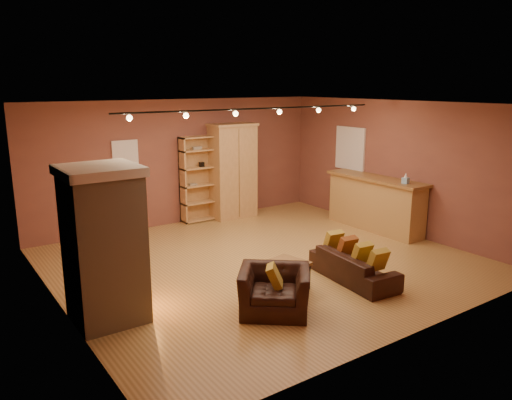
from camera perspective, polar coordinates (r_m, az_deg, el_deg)
floor at (r=9.08m, az=0.97°, el=-7.06°), size 7.00×7.00×0.00m
ceiling at (r=8.52m, az=1.04°, el=10.89°), size 7.00×7.00×0.00m
back_wall at (r=11.45m, az=-8.56°, el=4.31°), size 7.00×0.02×2.80m
left_wall at (r=7.28m, az=-22.00°, el=-1.66°), size 0.02×6.50×2.80m
right_wall at (r=11.07m, az=15.91°, el=3.65°), size 0.02×6.50×2.80m
fireplace at (r=6.92m, az=-16.91°, el=-4.93°), size 1.01×0.98×2.12m
back_window at (r=10.90m, az=-14.69°, el=4.38°), size 0.56×0.04×0.86m
bookcase at (r=11.57m, az=-6.79°, el=2.47°), size 0.81×0.31×1.98m
armoire at (r=11.82m, az=-2.68°, el=3.36°), size 1.10×0.63×2.23m
bar_counter at (r=11.20m, az=13.47°, el=-0.33°), size 0.65×2.43×1.16m
tissue_box at (r=10.52m, az=16.73°, el=2.30°), size 0.15×0.15×0.22m
right_window at (r=11.94m, az=10.71°, el=5.81°), size 0.05×0.90×1.00m
loveseat at (r=8.30m, az=11.12°, el=-6.82°), size 0.64×1.67×0.71m
armchair at (r=7.06m, az=2.13°, el=-9.48°), size 1.15×1.10×0.85m
coffee_table at (r=7.80m, az=3.47°, el=-7.58°), size 0.70×0.70×0.45m
track_rail at (r=8.69m, az=0.26°, el=10.19°), size 5.20×0.09×0.13m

